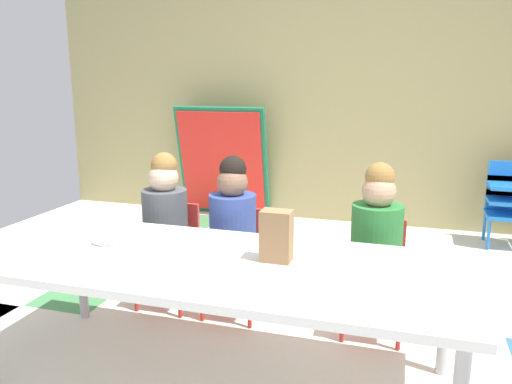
{
  "coord_description": "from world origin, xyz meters",
  "views": [
    {
      "loc": [
        0.59,
        -2.47,
        1.33
      ],
      "look_at": [
        -0.07,
        -0.33,
        0.82
      ],
      "focal_mm": 35.31,
      "sensor_mm": 36.0,
      "label": 1
    }
  ],
  "objects": [
    {
      "name": "donut_powdered_on_plate",
      "position": [
        -0.74,
        -0.55,
        0.6
      ],
      "size": [
        0.12,
        0.12,
        0.03
      ],
      "primitive_type": "torus",
      "color": "white",
      "rests_on": "craft_table"
    },
    {
      "name": "ground_plane",
      "position": [
        -0.0,
        0.0,
        -0.01
      ],
      "size": [
        5.86,
        4.52,
        0.02
      ],
      "color": "silver"
    },
    {
      "name": "seated_child_far_right",
      "position": [
        0.46,
        0.06,
        0.55
      ],
      "size": [
        0.32,
        0.31,
        0.92
      ],
      "color": "red",
      "rests_on": "ground_plane"
    },
    {
      "name": "craft_table",
      "position": [
        -0.17,
        -0.58,
        0.53
      ],
      "size": [
        2.08,
        0.83,
        0.57
      ],
      "color": "white",
      "rests_on": "ground_plane"
    },
    {
      "name": "seated_child_middle_seat",
      "position": [
        -0.32,
        0.06,
        0.55
      ],
      "size": [
        0.33,
        0.33,
        0.92
      ],
      "color": "red",
      "rests_on": "ground_plane"
    },
    {
      "name": "back_wall",
      "position": [
        0.0,
        2.26,
        1.28
      ],
      "size": [
        5.86,
        0.1,
        2.57
      ],
      "primitive_type": "cube",
      "color": "tan",
      "rests_on": "ground_plane"
    },
    {
      "name": "paper_plate_near_edge",
      "position": [
        -0.74,
        -0.55,
        0.58
      ],
      "size": [
        0.18,
        0.18,
        0.01
      ],
      "primitive_type": "cylinder",
      "color": "white",
      "rests_on": "craft_table"
    },
    {
      "name": "seated_child_near_camera",
      "position": [
        -0.74,
        0.06,
        0.55
      ],
      "size": [
        0.32,
        0.32,
        0.92
      ],
      "color": "red",
      "rests_on": "ground_plane"
    },
    {
      "name": "folded_activity_table",
      "position": [
        -1.15,
        2.06,
        0.54
      ],
      "size": [
        0.9,
        0.29,
        1.09
      ],
      "color": "#19724C",
      "rests_on": "ground_plane"
    },
    {
      "name": "paper_bag_brown",
      "position": [
        0.08,
        -0.52,
        0.68
      ],
      "size": [
        0.13,
        0.09,
        0.22
      ],
      "primitive_type": "cube",
      "color": "#9E754C",
      "rests_on": "craft_table"
    },
    {
      "name": "kid_chair_blue_stack",
      "position": [
        1.37,
        1.89,
        0.4
      ],
      "size": [
        0.32,
        0.3,
        0.68
      ],
      "color": "blue",
      "rests_on": "ground_plane"
    }
  ]
}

